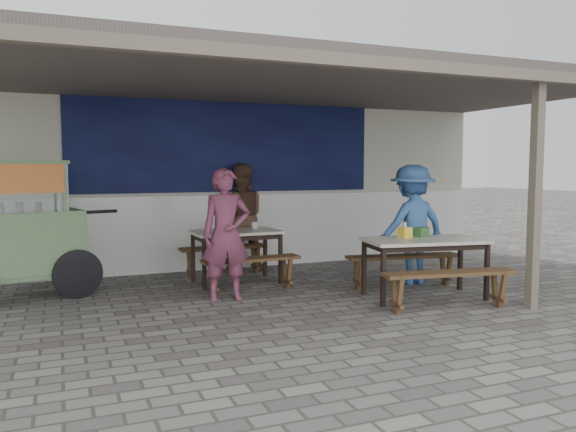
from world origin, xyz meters
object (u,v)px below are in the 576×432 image
(condiment_bowl, at_px, (219,230))
(bench_right_street, at_px, (449,281))
(table_left, at_px, (236,236))
(donation_box, at_px, (421,232))
(table_right, at_px, (425,245))
(vendor_cart, at_px, (15,224))
(patron_street_side, at_px, (226,235))
(bench_left_wall, at_px, (224,254))
(tissue_box, at_px, (405,232))
(patron_right_table, at_px, (412,224))
(condiment_jar, at_px, (255,225))
(bench_right_wall, at_px, (403,263))
(bench_left_street, at_px, (251,267))
(patron_wall_side, at_px, (240,217))

(condiment_bowl, bearing_deg, bench_right_street, -48.30)
(table_left, relative_size, donation_box, 6.97)
(table_right, height_order, vendor_cart, vendor_cart)
(patron_street_side, bearing_deg, bench_left_wall, 81.32)
(tissue_box, bearing_deg, patron_right_table, 49.12)
(table_right, distance_m, vendor_cart, 5.12)
(table_right, xyz_separation_m, tissue_box, (-0.16, 0.20, 0.14))
(bench_right_street, bearing_deg, condiment_jar, 129.67)
(patron_right_table, xyz_separation_m, condiment_jar, (-1.97, 1.12, -0.05))
(bench_right_wall, bearing_deg, condiment_bowl, 163.61)
(bench_right_street, distance_m, vendor_cart, 5.31)
(tissue_box, bearing_deg, vendor_cart, 160.31)
(bench_right_wall, height_order, vendor_cart, vendor_cart)
(table_left, distance_m, vendor_cart, 2.85)
(bench_left_wall, bearing_deg, tissue_box, -52.61)
(bench_right_wall, height_order, condiment_jar, condiment_jar)
(bench_right_street, height_order, donation_box, donation_box)
(bench_left_street, bearing_deg, table_right, -33.67)
(vendor_cart, bearing_deg, bench_right_wall, -28.34)
(table_right, relative_size, patron_right_table, 0.94)
(bench_left_street, bearing_deg, patron_right_table, -11.14)
(bench_right_street, relative_size, bench_right_wall, 1.00)
(bench_left_street, bearing_deg, condiment_bowl, 115.64)
(bench_left_street, distance_m, patron_street_side, 0.75)
(donation_box, xyz_separation_m, condiment_bowl, (-2.30, 1.52, -0.04))
(table_right, bearing_deg, condiment_bowl, 151.11)
(table_left, distance_m, table_right, 2.62)
(bench_left_street, height_order, donation_box, donation_box)
(condiment_jar, xyz_separation_m, condiment_bowl, (-0.60, -0.20, -0.03))
(bench_left_street, height_order, condiment_jar, condiment_jar)
(bench_left_wall, distance_m, table_right, 3.09)
(patron_street_side, distance_m, donation_box, 2.53)
(bench_left_wall, bearing_deg, patron_street_side, -106.52)
(bench_right_street, distance_m, patron_right_table, 1.59)
(bench_right_wall, height_order, patron_street_side, patron_street_side)
(bench_left_street, distance_m, bench_left_wall, 1.20)
(bench_left_street, distance_m, table_right, 2.26)
(patron_right_table, bearing_deg, patron_wall_side, -48.84)
(bench_left_wall, height_order, patron_right_table, patron_right_table)
(vendor_cart, xyz_separation_m, patron_street_side, (2.41, -1.03, -0.12))
(bench_right_street, relative_size, patron_right_table, 0.96)
(bench_left_street, distance_m, bench_right_wall, 2.08)
(table_left, distance_m, patron_wall_side, 1.05)
(table_right, bearing_deg, patron_wall_side, 129.05)
(donation_box, bearing_deg, condiment_jar, 134.75)
(tissue_box, distance_m, condiment_jar, 2.25)
(patron_wall_side, bearing_deg, bench_left_street, 88.13)
(bench_left_street, distance_m, patron_wall_side, 1.69)
(table_left, height_order, bench_left_street, table_left)
(table_left, relative_size, bench_left_street, 0.94)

